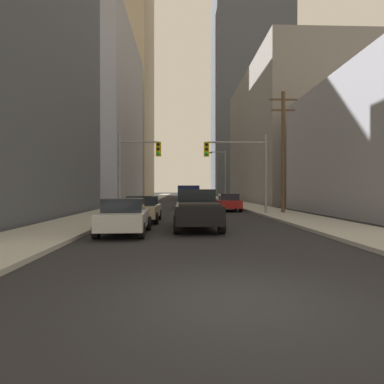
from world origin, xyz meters
name	(u,v)px	position (x,y,z in m)	size (l,w,h in m)	color
ground_plane	(236,301)	(0.00, 0.00, 0.00)	(400.00, 400.00, 0.00)	black
sidewalk_left	(147,200)	(-6.55, 50.00, 0.07)	(3.45, 160.00, 0.15)	#9E9E99
sidewalk_right	(225,200)	(6.55, 50.00, 0.07)	(3.45, 160.00, 0.15)	#9E9E99
pickup_truck_black	(197,209)	(-0.13, 10.32, 0.93)	(2.20, 5.41, 1.90)	black
cargo_van_navy	(189,196)	(-0.13, 27.14, 1.29)	(2.16, 5.26, 2.26)	#141E4C
sedan_silver	(125,216)	(-3.28, 8.38, 0.77)	(1.95, 4.26, 1.52)	#B7BABF
sedan_beige	(143,209)	(-3.12, 13.67, 0.77)	(1.95, 4.24, 1.52)	#C6B793
sedan_red	(228,202)	(3.27, 23.14, 0.77)	(1.95, 4.21, 1.52)	maroon
sedan_green	(208,197)	(3.10, 42.82, 0.77)	(1.95, 4.24, 1.52)	#195938
traffic_signal_near_left	(137,161)	(-4.12, 18.76, 4.01)	(3.15, 0.44, 6.00)	gray
traffic_signal_near_right	(239,160)	(3.39, 18.76, 4.09)	(4.72, 0.44, 6.00)	gray
utility_pole_right	(283,149)	(6.90, 19.26, 4.95)	(2.20, 0.28, 9.35)	brown
street_lamp_right	(223,171)	(5.13, 41.62, 4.55)	(2.49, 0.32, 7.50)	gray
building_left_mid_office	(87,116)	(-16.94, 51.53, 14.50)	(15.57, 29.10, 28.99)	#93939E
building_left_far_tower	(105,80)	(-21.90, 87.02, 32.49)	(24.87, 29.16, 64.98)	tan
building_right_mid_block	(316,138)	(19.86, 44.12, 9.76)	(21.95, 29.68, 19.51)	gray
building_right_far_highrise	(250,94)	(20.12, 93.27, 30.82)	(22.12, 19.14, 61.65)	#4C515B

